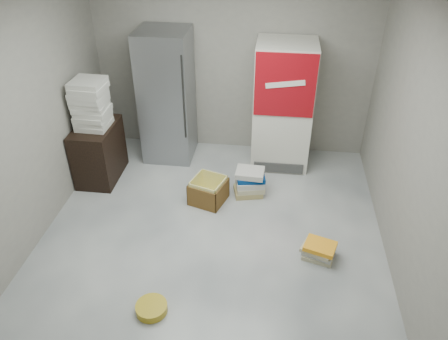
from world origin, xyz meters
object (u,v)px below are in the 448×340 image
wood_shelf (99,152)px  phonebook_stack_main (250,182)px  coke_cooler (283,106)px  cardboard_box (208,192)px  steel_fridge (167,97)px

wood_shelf → phonebook_stack_main: size_ratio=1.82×
coke_cooler → phonebook_stack_main: (-0.37, -0.88, -0.72)m
cardboard_box → phonebook_stack_main: bearing=41.3°
coke_cooler → wood_shelf: (-2.48, -0.72, -0.50)m
steel_fridge → cardboard_box: bearing=-55.7°
phonebook_stack_main → wood_shelf: bearing=170.4°
coke_cooler → cardboard_box: 1.61m
cardboard_box → coke_cooler: bearing=68.9°
steel_fridge → coke_cooler: steel_fridge is taller
steel_fridge → cardboard_box: steel_fridge is taller
phonebook_stack_main → coke_cooler: bearing=61.6°
steel_fridge → phonebook_stack_main: (1.28, -0.88, -0.77)m
steel_fridge → wood_shelf: bearing=-138.7°
steel_fridge → cardboard_box: (0.76, -1.11, -0.81)m
coke_cooler → steel_fridge: bearing=179.8°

